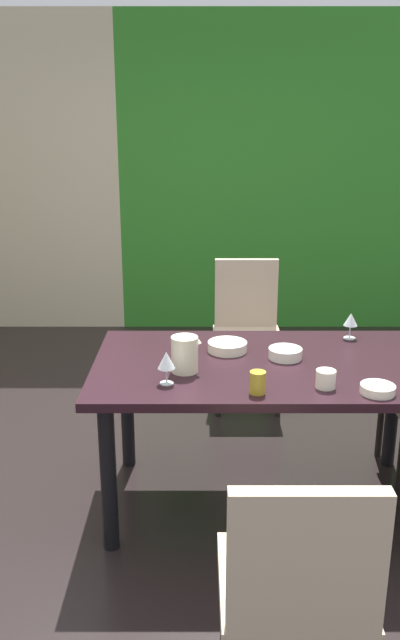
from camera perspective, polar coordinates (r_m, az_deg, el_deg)
The scene contains 13 objects.
ground_plane at distance 3.25m, azimuth -4.01°, elevation -16.28°, with size 6.27×5.78×0.02m, color black.
garden_window_panel at distance 5.66m, azimuth 11.64°, elevation 12.60°, with size 3.61×0.10×2.69m, color #2D7D25.
dining_table at distance 2.94m, azimuth 6.39°, elevation -5.46°, with size 1.63×0.91×0.74m.
chair_head_far at distance 4.12m, azimuth 4.39°, elevation -0.46°, with size 0.44×0.45×0.94m.
chair_head_near at distance 1.98m, azimuth 8.88°, elevation -22.96°, with size 0.44×0.44×0.92m.
wine_glass_front at distance 3.26m, azimuth 13.70°, elevation -0.03°, with size 0.07×0.07×0.13m.
wine_glass_north at distance 2.62m, azimuth -3.01°, elevation -3.76°, with size 0.07×0.07×0.14m.
serving_bowl_near_shelf at distance 2.95m, azimuth 7.89°, elevation -3.04°, with size 0.16×0.16×0.05m, color white.
serving_bowl_near_window at distance 3.02m, azimuth 2.61°, elevation -2.43°, with size 0.19×0.19×0.05m, color silver.
serving_bowl_right at distance 2.66m, azimuth 16.01°, elevation -6.10°, with size 0.14×0.14×0.04m, color #EFE6CF.
cup_left at distance 2.66m, azimuth 11.51°, elevation -5.31°, with size 0.08×0.08×0.08m, color #EEEBCD.
cup_west at distance 2.56m, azimuth 5.38°, elevation -5.71°, with size 0.07×0.07×0.09m, color #A99026.
pitcher_rear at distance 2.75m, azimuth -1.30°, elevation -3.12°, with size 0.13×0.12×0.16m.
Camera 1 is at (0.22, -2.69, 1.79)m, focal length 35.00 mm.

